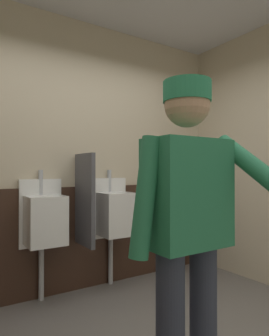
{
  "coord_description": "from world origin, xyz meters",
  "views": [
    {
      "loc": [
        -1.19,
        -1.43,
        1.23
      ],
      "look_at": [
        -0.08,
        0.28,
        1.25
      ],
      "focal_mm": 32.17,
      "sensor_mm": 36.0,
      "label": 1
    }
  ],
  "objects_px": {
    "urinal_left": "(44,220)",
    "soap_dispenser": "(145,170)",
    "urinal_middle": "(115,213)",
    "urinal_right": "(169,208)",
    "person": "(188,218)"
  },
  "relations": [
    {
      "from": "urinal_left",
      "to": "soap_dispenser",
      "type": "relative_size",
      "value": 6.89
    },
    {
      "from": "urinal_middle",
      "to": "soap_dispenser",
      "type": "distance_m",
      "value": 0.68
    },
    {
      "from": "urinal_middle",
      "to": "person",
      "type": "distance_m",
      "value": 1.8
    },
    {
      "from": "urinal_right",
      "to": "person",
      "type": "distance_m",
      "value": 2.14
    },
    {
      "from": "urinal_left",
      "to": "urinal_middle",
      "type": "relative_size",
      "value": 1.0
    },
    {
      "from": "urinal_middle",
      "to": "person",
      "type": "height_order",
      "value": "person"
    },
    {
      "from": "urinal_right",
      "to": "urinal_middle",
      "type": "bearing_deg",
      "value": 180.0
    },
    {
      "from": "urinal_left",
      "to": "urinal_right",
      "type": "xyz_separation_m",
      "value": [
        1.5,
        0.0,
        0.0
      ]
    },
    {
      "from": "urinal_right",
      "to": "urinal_left",
      "type": "bearing_deg",
      "value": 180.0
    },
    {
      "from": "person",
      "to": "urinal_middle",
      "type": "bearing_deg",
      "value": 72.58
    },
    {
      "from": "urinal_left",
      "to": "urinal_middle",
      "type": "bearing_deg",
      "value": 0.0
    },
    {
      "from": "urinal_left",
      "to": "urinal_middle",
      "type": "distance_m",
      "value": 0.75
    },
    {
      "from": "urinal_middle",
      "to": "urinal_right",
      "type": "height_order",
      "value": "same"
    },
    {
      "from": "urinal_middle",
      "to": "soap_dispenser",
      "type": "relative_size",
      "value": 6.89
    },
    {
      "from": "urinal_middle",
      "to": "person",
      "type": "relative_size",
      "value": 0.74
    }
  ]
}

